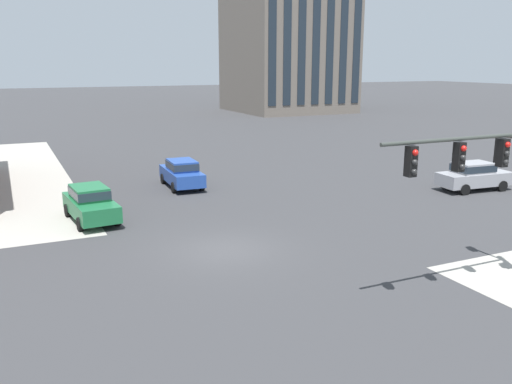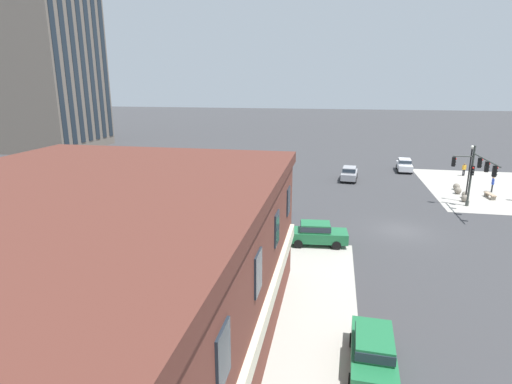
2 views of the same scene
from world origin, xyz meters
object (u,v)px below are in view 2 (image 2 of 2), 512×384
pedestrian_at_curb (493,183)px  car_main_southbound_near (349,173)px  bollard_sphere_curb_b (465,195)px  car_main_northbound_far (404,165)px  bollard_sphere_curb_c (458,191)px  bollard_sphere_curb_d (456,187)px  car_cross_eastbound (262,205)px  car_main_northbound_near (373,351)px  traffic_signal_main (475,171)px  bollard_sphere_curb_a (465,198)px  car_cross_westbound (316,233)px  pedestrian_near_bench (464,169)px  bench_near_signal (490,195)px  street_lamp_corner_near (470,167)px

pedestrian_at_curb → car_main_southbound_near: 15.46m
bollard_sphere_curb_b → pedestrian_at_curb: size_ratio=0.41×
car_main_northbound_far → bollard_sphere_curb_c: bearing=-160.6°
bollard_sphere_curb_b → bollard_sphere_curb_c: same height
bollard_sphere_curb_b → bollard_sphere_curb_c: size_ratio=1.00×
bollard_sphere_curb_c → bollard_sphere_curb_d: (1.87, -0.34, 0.00)m
car_main_southbound_near → car_cross_eastbound: same height
bollard_sphere_curb_b → car_main_northbound_near: 31.32m
traffic_signal_main → bollard_sphere_curb_b: 5.76m
bollard_sphere_curb_c → bollard_sphere_curb_b: bearing=-169.0°
bollard_sphere_curb_a → car_main_southbound_near: size_ratio=0.16×
bollard_sphere_curb_b → car_cross_westbound: 21.44m
pedestrian_at_curb → bollard_sphere_curb_c: bearing=110.7°
pedestrian_near_bench → car_main_southbound_near: car_main_southbound_near is taller
pedestrian_near_bench → bench_near_signal: bearing=178.1°
bench_near_signal → car_main_northbound_near: bearing=154.5°
car_main_northbound_far → car_cross_eastbound: bearing=145.1°
pedestrian_near_bench → pedestrian_at_curb: 8.19m
traffic_signal_main → car_main_northbound_near: traffic_signal_main is taller
bollard_sphere_curb_c → car_main_northbound_near: 32.71m
pedestrian_at_curb → street_lamp_corner_near: size_ratio=0.31×
bollard_sphere_curb_a → bollard_sphere_curb_c: size_ratio=1.00×
car_main_southbound_near → bollard_sphere_curb_c: bearing=-110.6°
pedestrian_at_curb → car_main_northbound_near: 35.52m
bollard_sphere_curb_a → pedestrian_at_curb: (4.56, -3.98, 0.66)m
bench_near_signal → car_main_southbound_near: car_main_southbound_near is taller
bollard_sphere_curb_c → car_cross_westbound: 22.44m
pedestrian_near_bench → car_main_southbound_near: bearing=110.2°
traffic_signal_main → car_main_southbound_near: bearing=46.1°
car_main_southbound_near → bollard_sphere_curb_b: bearing=-116.7°
bollard_sphere_curb_d → street_lamp_corner_near: size_ratio=0.13×
bollard_sphere_curb_a → bollard_sphere_curb_c: same height
traffic_signal_main → bench_near_signal: bearing=-34.0°
bollard_sphere_curb_d → car_main_northbound_far: car_main_northbound_far is taller
traffic_signal_main → car_cross_eastbound: bearing=104.8°
bollard_sphere_curb_b → street_lamp_corner_near: (-1.44, 0.39, 3.19)m
car_cross_eastbound → bench_near_signal: bearing=-65.9°
car_main_northbound_near → car_main_southbound_near: 34.97m
pedestrian_at_curb → street_lamp_corner_near: 6.48m
car_cross_westbound → car_main_southbound_near: bearing=-7.7°
bollard_sphere_curb_a → car_main_northbound_far: (14.23, 3.77, 0.56)m
street_lamp_corner_near → car_cross_eastbound: (-8.10, 19.37, -2.63)m
pedestrian_near_bench → street_lamp_corner_near: bearing=165.6°
car_main_southbound_near → car_cross_westbound: same height
car_main_southbound_near → car_cross_westbound: (-21.58, 2.91, 0.00)m
car_cross_eastbound → pedestrian_at_curb: bearing=-61.6°
pedestrian_near_bench → car_cross_westbound: (-26.92, 17.43, -0.02)m
pedestrian_at_curb → car_main_northbound_near: pedestrian_at_curb is taller
bollard_sphere_curb_a → street_lamp_corner_near: (0.06, -0.06, 3.19)m
bollard_sphere_curb_d → pedestrian_at_curb: pedestrian_at_curb is taller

